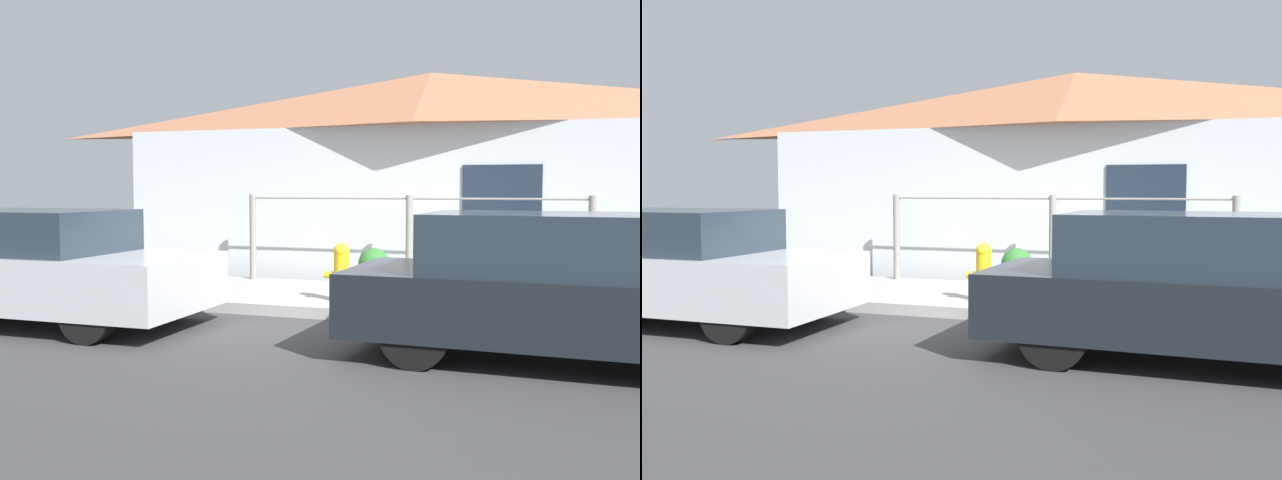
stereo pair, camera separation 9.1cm
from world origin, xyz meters
TOP-DOWN VIEW (x-y plane):
  - ground_plane at (0.00, 0.00)m, footprint 60.00×60.00m
  - sidewalk at (0.00, 1.15)m, footprint 24.00×2.29m
  - house at (0.00, 3.65)m, footprint 10.09×2.23m
  - fence at (0.00, 2.14)m, footprint 4.90×0.10m
  - car_left at (-3.59, -1.21)m, footprint 3.95×1.68m
  - car_right at (2.05, -1.21)m, footprint 3.87×1.73m
  - fire_hydrant at (-0.50, 0.55)m, footprint 0.45×0.20m
  - potted_plant_near_hydrant at (-0.39, 1.68)m, footprint 0.43×0.43m

SIDE VIEW (x-z plane):
  - ground_plane at x=0.00m, z-range 0.00..0.00m
  - sidewalk at x=0.00m, z-range 0.00..0.14m
  - potted_plant_near_hydrant at x=-0.39m, z-range 0.16..0.72m
  - fire_hydrant at x=-0.50m, z-range 0.15..0.87m
  - car_left at x=-3.59m, z-range 0.00..1.28m
  - car_right at x=2.05m, z-range 0.00..1.30m
  - fence at x=0.00m, z-range 0.20..1.48m
  - house at x=0.00m, z-range 1.01..4.37m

